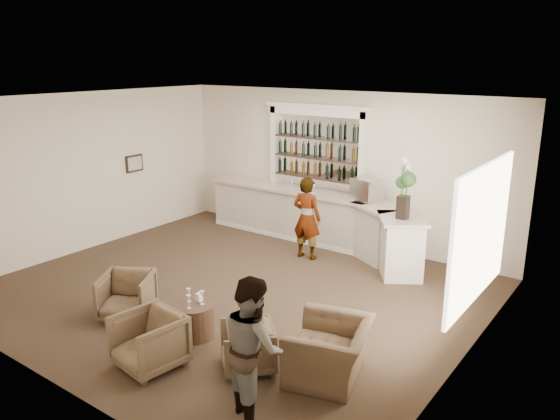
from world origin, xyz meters
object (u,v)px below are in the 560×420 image
object	(u,v)px
cocktail_table	(194,320)
guest	(252,347)
sommelier	(307,218)
armchair_center	(149,341)
armchair_left	(127,295)
armchair_right	(248,347)
bar_counter	(318,219)
armchair_far	(329,351)
espresso_machine	(366,190)
flower_vase	(404,184)

from	to	relation	value
cocktail_table	guest	distance (m)	2.12
sommelier	armchair_center	xyz separation A→B (m)	(0.59, -4.65, -0.47)
guest	cocktail_table	bearing A→B (deg)	3.21
armchair_left	armchair_right	world-z (taller)	armchair_left
cocktail_table	armchair_right	distance (m)	1.22
bar_counter	armchair_right	world-z (taller)	bar_counter
sommelier	armchair_far	xyz separation A→B (m)	(2.62, -3.45, -0.48)
armchair_right	espresso_machine	size ratio (longest dim) A/B	1.30
guest	armchair_center	bearing A→B (deg)	31.19
cocktail_table	armchair_center	bearing A→B (deg)	-82.61
bar_counter	espresso_machine	world-z (taller)	espresso_machine
armchair_center	armchair_far	bearing A→B (deg)	38.88
armchair_far	guest	bearing A→B (deg)	-32.04
bar_counter	armchair_center	distance (m)	5.58
armchair_right	armchair_far	world-z (taller)	armchair_far
armchair_center	flower_vase	size ratio (longest dim) A/B	0.73
bar_counter	armchair_far	xyz separation A→B (m)	(2.90, -4.31, -0.21)
cocktail_table	armchair_center	world-z (taller)	armchair_center
cocktail_table	espresso_machine	bearing A→B (deg)	85.38
cocktail_table	guest	bearing A→B (deg)	-25.95
sommelier	armchair_far	distance (m)	4.36
armchair_left	armchair_far	world-z (taller)	armchair_far
armchair_center	armchair_right	bearing A→B (deg)	42.32
armchair_right	armchair_far	size ratio (longest dim) A/B	0.62
armchair_left	sommelier	bearing A→B (deg)	47.09
armchair_left	flower_vase	distance (m)	5.12
sommelier	guest	bearing A→B (deg)	113.47
armchair_right	cocktail_table	bearing A→B (deg)	-146.67
bar_counter	armchair_far	world-z (taller)	bar_counter
flower_vase	armchair_far	bearing A→B (deg)	-79.65
bar_counter	guest	size ratio (longest dim) A/B	3.40
sommelier	flower_vase	distance (m)	2.18
sommelier	espresso_machine	distance (m)	1.35
sommelier	guest	distance (m)	5.14
armchair_center	armchair_far	xyz separation A→B (m)	(2.03, 1.21, -0.01)
guest	armchair_center	size ratio (longest dim) A/B	2.05
sommelier	armchair_left	xyz separation A→B (m)	(-0.83, -3.88, -0.49)
espresso_machine	flower_vase	world-z (taller)	flower_vase
sommelier	espresso_machine	bearing A→B (deg)	-135.88
armchair_far	flower_vase	xyz separation A→B (m)	(-0.66, 3.62, 1.41)
cocktail_table	sommelier	size ratio (longest dim) A/B	0.36
guest	armchair_right	bearing A→B (deg)	-17.53
cocktail_table	espresso_machine	distance (m)	4.76
guest	espresso_machine	xyz separation A→B (m)	(-1.46, 5.50, 0.53)
armchair_center	armchair_far	distance (m)	2.36
sommelier	flower_vase	xyz separation A→B (m)	(1.96, 0.17, 0.93)
armchair_left	armchair_far	bearing A→B (deg)	-23.73
armchair_left	armchair_center	xyz separation A→B (m)	(1.42, -0.77, 0.02)
bar_counter	flower_vase	distance (m)	2.63
bar_counter	guest	xyz separation A→B (m)	(2.57, -5.45, 0.27)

